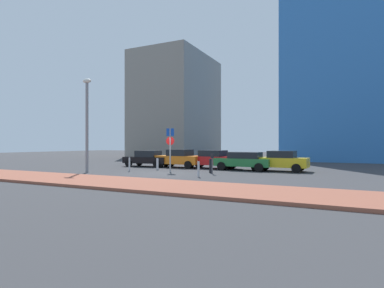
% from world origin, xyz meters
% --- Properties ---
extents(ground_plane, '(120.00, 120.00, 0.00)m').
position_xyz_m(ground_plane, '(0.00, 0.00, 0.00)').
color(ground_plane, '#38383A').
extents(sidewalk_brick, '(40.00, 3.87, 0.14)m').
position_xyz_m(sidewalk_brick, '(0.00, -5.64, 0.07)').
color(sidewalk_brick, '#93513D').
rests_on(sidewalk_brick, ground).
extents(parked_car_black, '(4.23, 2.26, 1.42)m').
position_xyz_m(parked_car_black, '(-4.42, 5.00, 0.73)').
color(parked_car_black, black).
rests_on(parked_car_black, ground).
extents(parked_car_orange, '(4.08, 2.17, 1.54)m').
position_xyz_m(parked_car_orange, '(-1.36, 5.29, 0.79)').
color(parked_car_orange, orange).
rests_on(parked_car_orange, ground).
extents(parked_car_red, '(4.53, 2.28, 1.49)m').
position_xyz_m(parked_car_red, '(1.51, 5.58, 0.77)').
color(parked_car_red, red).
rests_on(parked_car_red, ground).
extents(parked_car_green, '(4.36, 2.03, 1.39)m').
position_xyz_m(parked_car_green, '(4.39, 4.98, 0.75)').
color(parked_car_green, '#237238').
rests_on(parked_car_green, ground).
extents(parked_car_yellow, '(4.31, 2.11, 1.51)m').
position_xyz_m(parked_car_yellow, '(6.96, 5.36, 0.78)').
color(parked_car_yellow, gold).
rests_on(parked_car_yellow, ground).
extents(parking_sign_post, '(0.58, 0.20, 3.16)m').
position_xyz_m(parking_sign_post, '(0.07, 1.25, 1.99)').
color(parking_sign_post, gray).
rests_on(parking_sign_post, ground).
extents(parking_meter, '(0.18, 0.14, 1.36)m').
position_xyz_m(parking_meter, '(3.35, 1.19, 0.88)').
color(parking_meter, '#4C4C51').
rests_on(parking_meter, ground).
extents(street_lamp, '(0.70, 0.36, 6.58)m').
position_xyz_m(street_lamp, '(-4.90, -1.78, 3.90)').
color(street_lamp, gray).
rests_on(street_lamp, ground).
extents(traffic_bollard_near, '(0.17, 0.17, 0.98)m').
position_xyz_m(traffic_bollard_near, '(2.96, 1.81, 0.49)').
color(traffic_bollard_near, black).
rests_on(traffic_bollard_near, ground).
extents(traffic_bollard_mid, '(0.17, 0.17, 0.89)m').
position_xyz_m(traffic_bollard_mid, '(-1.78, 2.46, 0.45)').
color(traffic_bollard_mid, '#B7B7BC').
rests_on(traffic_bollard_mid, ground).
extents(traffic_bollard_far, '(0.14, 0.14, 0.96)m').
position_xyz_m(traffic_bollard_far, '(3.32, -0.93, 0.48)').
color(traffic_bollard_far, '#B7B7BC').
rests_on(traffic_bollard_far, ground).
extents(traffic_bollard_edge, '(0.13, 0.13, 1.00)m').
position_xyz_m(traffic_bollard_edge, '(-2.99, 0.52, 0.50)').
color(traffic_bollard_edge, '#B7B7BC').
rests_on(traffic_bollard_edge, ground).
extents(building_colorful_midrise, '(17.62, 13.24, 26.36)m').
position_xyz_m(building_colorful_midrise, '(13.34, 25.31, 13.18)').
color(building_colorful_midrise, '#3372BF').
rests_on(building_colorful_midrise, ground).
extents(building_under_construction, '(10.36, 14.74, 16.70)m').
position_xyz_m(building_under_construction, '(-13.92, 27.57, 8.35)').
color(building_under_construction, gray).
rests_on(building_under_construction, ground).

